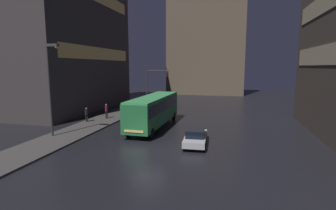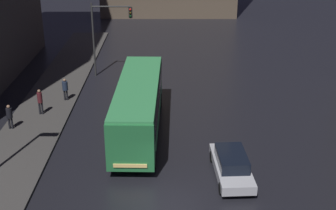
# 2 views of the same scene
# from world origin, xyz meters

# --- Properties ---
(ground_plane) EXTENTS (120.00, 120.00, 0.00)m
(ground_plane) POSITION_xyz_m (0.00, 0.00, 0.00)
(ground_plane) COLOR black
(sidewalk_left) EXTENTS (4.00, 48.00, 0.15)m
(sidewalk_left) POSITION_xyz_m (-9.00, 10.00, 0.07)
(sidewalk_left) COLOR #3D3A38
(sidewalk_left) RESTS_ON ground
(bus_near) EXTENTS (2.87, 11.74, 3.45)m
(bus_near) POSITION_xyz_m (-1.91, 8.05, 2.13)
(bus_near) COLOR #236B38
(bus_near) RESTS_ON ground
(car_taxi) EXTENTS (2.02, 4.84, 1.43)m
(car_taxi) POSITION_xyz_m (3.43, 2.70, 0.74)
(car_taxi) COLOR #B7B7BC
(car_taxi) RESTS_ON ground
(pedestrian_near) EXTENTS (0.52, 0.52, 1.68)m
(pedestrian_near) POSITION_xyz_m (-10.37, 8.40, 1.15)
(pedestrian_near) COLOR black
(pedestrian_near) RESTS_ON sidewalk_left
(pedestrian_mid) EXTENTS (0.48, 0.48, 1.85)m
(pedestrian_mid) POSITION_xyz_m (-8.96, 10.74, 1.23)
(pedestrian_mid) COLOR black
(pedestrian_mid) RESTS_ON sidewalk_left
(pedestrian_far) EXTENTS (0.48, 0.48, 1.71)m
(pedestrian_far) POSITION_xyz_m (-7.74, 13.35, 1.18)
(pedestrian_far) COLOR black
(pedestrian_far) RESTS_ON sidewalk_left
(traffic_light_main) EXTENTS (3.44, 0.35, 6.35)m
(traffic_light_main) POSITION_xyz_m (-5.19, 19.31, 4.30)
(traffic_light_main) COLOR #2D2D2D
(traffic_light_main) RESTS_ON ground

